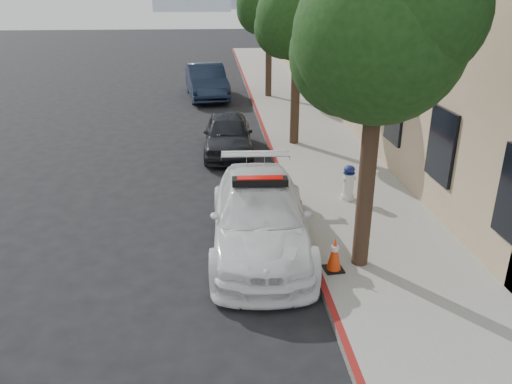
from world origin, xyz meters
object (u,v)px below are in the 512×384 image
object	(u,v)px
police_car	(260,216)
parked_car_mid	(228,134)
parked_car_far	(206,81)
traffic_cone	(334,254)
fire_hydrant	(348,183)

from	to	relation	value
police_car	parked_car_mid	xyz separation A→B (m)	(-0.43, 6.45, -0.06)
parked_car_mid	parked_car_far	world-z (taller)	parked_car_far
police_car	traffic_cone	world-z (taller)	police_car
parked_car_far	parked_car_mid	bearing A→B (deg)	-92.07
police_car	fire_hydrant	xyz separation A→B (m)	(2.36, 2.01, -0.13)
parked_car_far	fire_hydrant	bearing A→B (deg)	-82.05
parked_car_mid	traffic_cone	size ratio (longest dim) A/B	5.73
parked_car_mid	fire_hydrant	bearing A→B (deg)	-56.39
parked_car_mid	parked_car_far	bearing A→B (deg)	96.24
traffic_cone	fire_hydrant	bearing A→B (deg)	71.28
parked_car_far	fire_hydrant	world-z (taller)	parked_car_far
fire_hydrant	traffic_cone	xyz separation A→B (m)	(-1.11, -3.28, -0.10)
police_car	parked_car_far	size ratio (longest dim) A/B	1.00
parked_car_mid	police_car	bearing A→B (deg)	-84.71
parked_car_far	traffic_cone	world-z (taller)	parked_car_far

